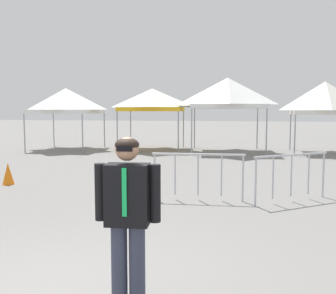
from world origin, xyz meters
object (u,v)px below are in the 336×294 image
object	(u,v)px
canopy_tent_left_of_center	(325,98)
crowd_barrier_mid_lot	(292,168)
canopy_tent_behind_left	(152,100)
canopy_tent_behind_center	(228,93)
canopy_tent_behind_right	(66,101)
crowd_barrier_by_lift	(198,167)
person_foreground	(128,213)
traffic_cone_near_barrier	(8,174)

from	to	relation	value
canopy_tent_left_of_center	crowd_barrier_mid_lot	bearing A→B (deg)	-104.85
canopy_tent_behind_left	canopy_tent_behind_center	xyz separation A→B (m)	(3.86, -0.38, 0.29)
canopy_tent_behind_right	crowd_barrier_by_lift	bearing A→B (deg)	-51.62
canopy_tent_behind_right	canopy_tent_left_of_center	world-z (taller)	canopy_tent_left_of_center
canopy_tent_left_of_center	person_foreground	xyz separation A→B (m)	(-4.96, -15.65, -1.58)
crowd_barrier_mid_lot	canopy_tent_behind_right	bearing A→B (deg)	135.60
crowd_barrier_mid_lot	person_foreground	bearing A→B (deg)	-112.70
canopy_tent_behind_right	person_foreground	xyz separation A→B (m)	(7.90, -15.15, -1.49)
canopy_tent_behind_right	person_foreground	world-z (taller)	canopy_tent_behind_right
canopy_tent_behind_right	canopy_tent_behind_center	xyz separation A→B (m)	(8.32, 0.31, 0.34)
crowd_barrier_by_lift	traffic_cone_near_barrier	bearing A→B (deg)	170.88
person_foreground	traffic_cone_near_barrier	bearing A→B (deg)	131.59
traffic_cone_near_barrier	crowd_barrier_by_lift	bearing A→B (deg)	-9.12
canopy_tent_behind_right	traffic_cone_near_barrier	distance (m)	9.94
canopy_tent_behind_left	crowd_barrier_mid_lot	bearing A→B (deg)	-61.95
canopy_tent_left_of_center	person_foreground	size ratio (longest dim) A/B	1.90
crowd_barrier_mid_lot	canopy_tent_left_of_center	bearing A→B (deg)	75.15
person_foreground	crowd_barrier_mid_lot	size ratio (longest dim) A/B	1.04
canopy_tent_behind_center	person_foreground	distance (m)	15.57
canopy_tent_behind_center	canopy_tent_left_of_center	size ratio (longest dim) A/B	1.11
canopy_tent_left_of_center	canopy_tent_behind_right	bearing A→B (deg)	-177.77
canopy_tent_behind_left	crowd_barrier_by_lift	xyz separation A→B (m)	(3.58, -10.85, -1.82)
canopy_tent_behind_right	canopy_tent_left_of_center	distance (m)	12.87
canopy_tent_left_of_center	crowd_barrier_mid_lot	world-z (taller)	canopy_tent_left_of_center
crowd_barrier_mid_lot	canopy_tent_behind_center	bearing A→B (deg)	99.91
canopy_tent_behind_left	person_foreground	distance (m)	16.28
canopy_tent_behind_left	canopy_tent_behind_center	bearing A→B (deg)	-5.69
canopy_tent_behind_right	canopy_tent_behind_left	xyz separation A→B (m)	(4.46, 0.69, 0.05)
person_foreground	traffic_cone_near_barrier	world-z (taller)	person_foreground
canopy_tent_behind_left	canopy_tent_left_of_center	distance (m)	8.40
crowd_barrier_mid_lot	crowd_barrier_by_lift	world-z (taller)	same
canopy_tent_behind_right	crowd_barrier_mid_lot	size ratio (longest dim) A/B	1.88
canopy_tent_behind_center	crowd_barrier_mid_lot	xyz separation A→B (m)	(1.78, -10.20, -2.12)
canopy_tent_behind_left	crowd_barrier_mid_lot	size ratio (longest dim) A/B	1.96
canopy_tent_behind_right	canopy_tent_left_of_center	size ratio (longest dim) A/B	0.95
crowd_barrier_by_lift	crowd_barrier_mid_lot	bearing A→B (deg)	7.33
traffic_cone_near_barrier	canopy_tent_behind_right	bearing A→B (deg)	106.23
canopy_tent_behind_left	crowd_barrier_mid_lot	xyz separation A→B (m)	(5.64, -10.58, -1.82)
canopy_tent_behind_left	person_foreground	size ratio (longest dim) A/B	1.88
canopy_tent_behind_left	canopy_tent_behind_center	distance (m)	3.89
canopy_tent_behind_right	crowd_barrier_mid_lot	xyz separation A→B (m)	(10.10, -9.89, -1.77)
canopy_tent_left_of_center	traffic_cone_near_barrier	world-z (taller)	canopy_tent_left_of_center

